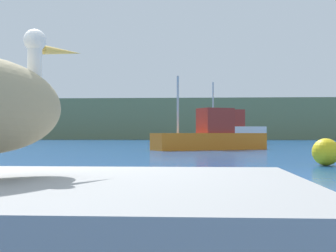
{
  "coord_description": "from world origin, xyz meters",
  "views": [
    {
      "loc": [
        1.75,
        -3.43,
        0.96
      ],
      "look_at": [
        0.42,
        19.13,
        1.29
      ],
      "focal_mm": 50.46,
      "sensor_mm": 36.0,
      "label": 1
    }
  ],
  "objects": [
    {
      "name": "fishing_boat_white",
      "position": [
        4.76,
        36.19,
        1.09
      ],
      "size": [
        5.59,
        2.29,
        5.18
      ],
      "rotation": [
        0.0,
        0.0,
        3.3
      ],
      "color": "white",
      "rests_on": "ground"
    },
    {
      "name": "hillside_backdrop",
      "position": [
        0.0,
        70.04,
        2.92
      ],
      "size": [
        140.0,
        16.03,
        5.83
      ],
      "primitive_type": "cube",
      "color": "#6B7A51",
      "rests_on": "ground"
    },
    {
      "name": "fishing_boat_orange",
      "position": [
        2.59,
        23.33,
        0.77
      ],
      "size": [
        6.64,
        4.53,
        4.09
      ],
      "rotation": [
        0.0,
        0.0,
        3.62
      ],
      "color": "orange",
      "rests_on": "ground"
    },
    {
      "name": "mooring_buoy",
      "position": [
        5.54,
        10.59,
        0.4
      ],
      "size": [
        0.8,
        0.8,
        0.8
      ],
      "primitive_type": "sphere",
      "color": "yellow",
      "rests_on": "ground"
    }
  ]
}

